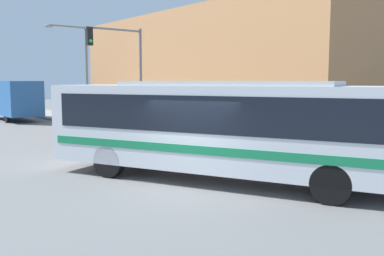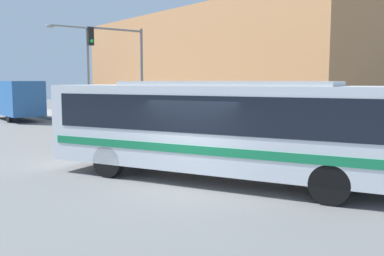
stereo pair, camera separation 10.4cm
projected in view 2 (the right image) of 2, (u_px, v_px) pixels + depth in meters
The scene contains 8 objects.
ground_plane at pixel (191, 189), 12.06m from camera, with size 120.00×120.00×0.00m, color slate.
sidewalk at pixel (91, 121), 31.49m from camera, with size 3.36×70.00×0.17m.
building_facade at pixel (209, 71), 27.74m from camera, with size 6.00×22.10×7.30m.
city_bus at pixel (227, 124), 12.81m from camera, with size 7.24×11.54×3.04m.
delivery_truck at pixel (16, 99), 33.03m from camera, with size 2.37×7.16×3.02m.
fire_hydrant at pixel (245, 143), 17.43m from camera, with size 0.24×0.33×0.72m.
traffic_light_pole at pixel (124, 62), 22.93m from camera, with size 3.28×0.35×5.71m.
street_lamp at pixel (82, 65), 28.99m from camera, with size 2.90×0.28×6.54m.
Camera 2 is at (-7.26, -9.30, 3.06)m, focal length 40.00 mm.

